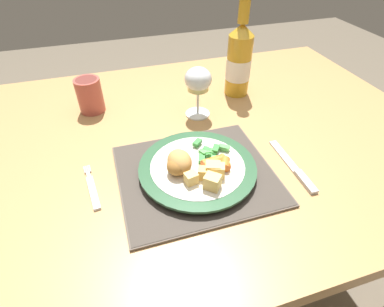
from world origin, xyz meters
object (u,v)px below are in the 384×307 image
Objects in this scene: wine_glass at (198,82)px; bottle at (239,60)px; drinking_cup at (90,95)px; fork at (92,189)px; dinner_plate at (197,168)px; dining_table at (199,158)px; table_knife at (296,170)px.

bottle is at bearing 28.76° from wine_glass.
bottle reaches higher than drinking_cup.
dinner_plate is at bearing -4.56° from fork.
dining_table is 6.84× the size of table_knife.
fork is 0.39m from wine_glass.
drinking_cup is (-0.21, 0.35, 0.03)m from dinner_plate.
dining_table is 0.36m from drinking_cup.
fork is at bearing -144.43° from wine_glass.
table_knife is at bearing -9.51° from fork.
fork is 0.56m from bottle.
table_knife is at bearing -51.67° from dining_table.
bottle reaches higher than table_knife.
drinking_cup reaches higher than fork.
dining_table is 4.92× the size of dinner_plate.
bottle is 0.45m from drinking_cup.
table_knife is (0.16, -0.20, 0.09)m from dining_table.
bottle is (0.02, 0.38, 0.11)m from table_knife.
dining_table is 0.28m from table_knife.
wine_glass is (-0.14, 0.29, 0.10)m from table_knife.
dining_table is 4.36× the size of bottle.
drinking_cup is (-0.44, 0.03, -0.06)m from bottle.
fork is at bearing 170.49° from table_knife.
dinner_plate reaches higher than dining_table.
fork is (-0.28, -0.13, 0.09)m from dining_table.
bottle is (0.46, 0.30, 0.11)m from fork.
drinking_cup reaches higher than dinner_plate.
fork is (-0.23, 0.02, -0.01)m from dinner_plate.
fork is 0.99× the size of wine_glass.
table_knife is 1.32× the size of wine_glass.
drinking_cup is (-0.42, 0.40, 0.05)m from table_knife.
fork is at bearing -93.35° from drinking_cup.
table_knife is 0.39m from bottle.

